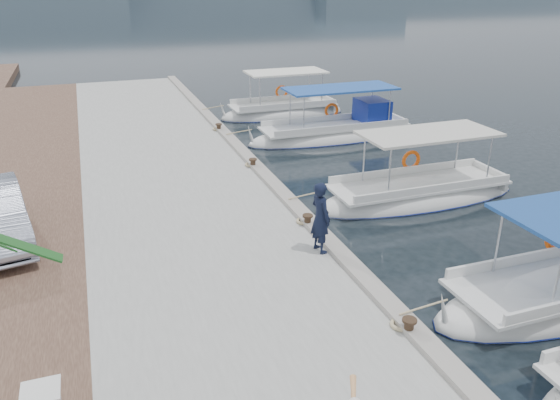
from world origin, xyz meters
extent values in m
plane|color=black|center=(0.00, 0.00, 0.00)|extent=(400.00, 400.00, 0.00)
cube|color=#9B9B96|center=(-3.00, 5.00, 0.25)|extent=(6.00, 40.00, 0.50)
cube|color=gray|center=(-0.22, 5.00, 0.56)|extent=(0.44, 40.00, 0.12)
cube|color=#4F3529|center=(-8.00, 5.00, 0.25)|extent=(4.00, 40.00, 0.50)
cylinder|color=silver|center=(2.60, -3.92, 1.35)|extent=(0.05, 0.05, 1.60)
torus|color=#FC580D|center=(4.54, -2.03, 1.00)|extent=(0.68, 0.12, 0.68)
ellipsoid|color=silver|center=(4.13, 3.10, 0.05)|extent=(7.05, 2.11, 1.30)
ellipsoid|color=navy|center=(4.13, 3.10, 0.03)|extent=(7.09, 2.16, 0.22)
cube|color=silver|center=(4.13, 3.10, 0.55)|extent=(5.78, 1.82, 0.08)
cube|color=beige|center=(4.30, 3.10, 2.19)|extent=(4.23, 1.94, 0.08)
cylinder|color=silver|center=(2.54, 2.31, 1.35)|extent=(0.05, 0.05, 1.60)
torus|color=#FC580D|center=(4.43, 4.10, 1.00)|extent=(0.68, 0.12, 0.68)
ellipsoid|color=silver|center=(4.58, 10.42, 0.05)|extent=(7.95, 2.15, 1.30)
ellipsoid|color=navy|center=(4.58, 10.42, 0.03)|extent=(7.99, 2.19, 0.22)
cube|color=silver|center=(4.58, 10.42, 0.55)|extent=(6.52, 1.85, 0.08)
cube|color=#2251AB|center=(4.78, 10.42, 2.19)|extent=(4.77, 1.98, 0.08)
cylinder|color=silver|center=(2.79, 9.61, 1.35)|extent=(0.05, 0.05, 1.60)
torus|color=#FC580D|center=(4.88, 11.44, 1.00)|extent=(0.68, 0.12, 0.68)
cube|color=navy|center=(6.37, 10.42, 1.10)|extent=(1.20, 1.51, 1.00)
ellipsoid|color=silver|center=(3.85, 15.09, 0.05)|extent=(6.50, 2.19, 1.30)
ellipsoid|color=navy|center=(3.85, 15.09, 0.03)|extent=(6.53, 2.23, 0.22)
cube|color=silver|center=(3.85, 15.09, 0.55)|extent=(5.33, 1.88, 0.08)
cube|color=white|center=(4.01, 15.09, 2.19)|extent=(3.90, 2.01, 0.08)
cylinder|color=silver|center=(2.39, 14.27, 1.35)|extent=(0.05, 0.05, 1.60)
torus|color=#FC580D|center=(4.15, 16.13, 1.00)|extent=(0.68, 0.12, 0.68)
cylinder|color=black|center=(-0.35, -3.50, 0.65)|extent=(0.18, 0.18, 0.30)
cylinder|color=black|center=(-0.35, -3.50, 0.80)|extent=(0.28, 0.28, 0.05)
cylinder|color=black|center=(-0.35, 1.50, 0.65)|extent=(0.18, 0.18, 0.30)
cylinder|color=black|center=(-0.35, 1.50, 0.80)|extent=(0.28, 0.28, 0.05)
cylinder|color=black|center=(-0.35, 6.50, 0.65)|extent=(0.18, 0.18, 0.30)
cylinder|color=black|center=(-0.35, 6.50, 0.80)|extent=(0.28, 0.28, 0.05)
cylinder|color=black|center=(-0.35, 11.50, 0.65)|extent=(0.18, 0.18, 0.30)
cylinder|color=black|center=(-0.35, 11.50, 0.80)|extent=(0.28, 0.28, 0.05)
cone|color=#EAA566|center=(-2.51, -5.44, 1.37)|extent=(0.33, 0.58, 0.24)
imported|color=black|center=(-0.60, 0.12, 1.39)|extent=(0.54, 0.71, 1.77)
cylinder|color=silver|center=(-6.45, -3.52, 0.85)|extent=(0.06, 0.06, 0.70)
cube|color=white|center=(-6.65, -3.72, 1.21)|extent=(0.55, 0.55, 0.03)
camera|label=1|loc=(-5.46, -10.68, 6.77)|focal=35.00mm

